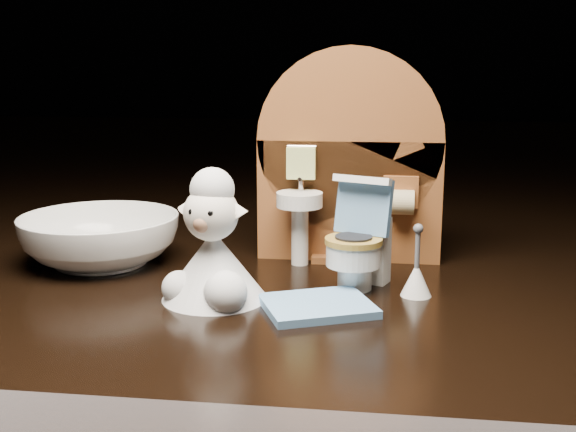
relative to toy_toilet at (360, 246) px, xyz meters
name	(u,v)px	position (x,y,z in m)	size (l,w,h in m)	color
backdrop_panel	(348,169)	(-0.01, 0.06, 0.04)	(0.13, 0.05, 0.15)	brown
toy_toilet	(360,246)	(0.00, 0.00, 0.00)	(0.04, 0.05, 0.07)	white
bath_mat	(318,306)	(-0.02, -0.05, -0.02)	(0.06, 0.05, 0.00)	#6191C0
toilet_brush	(416,277)	(0.04, -0.01, -0.01)	(0.02, 0.02, 0.05)	white
plush_lamb	(213,254)	(-0.09, -0.04, 0.00)	(0.06, 0.06, 0.08)	silver
ceramic_bowl	(100,240)	(-0.18, 0.03, -0.01)	(0.11, 0.11, 0.03)	white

